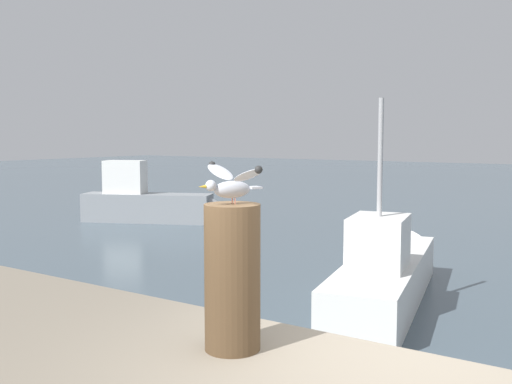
% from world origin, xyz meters
% --- Properties ---
extents(mooring_post, '(0.33, 0.33, 0.86)m').
position_xyz_m(mooring_post, '(-0.90, -0.57, 2.02)').
color(mooring_post, '#4C3823').
rests_on(mooring_post, harbor_quay).
extents(seagull, '(0.60, 0.40, 0.24)m').
position_xyz_m(seagull, '(-0.90, -0.58, 2.58)').
color(seagull, tan).
rests_on(seagull, mooring_post).
extents(boat_grey, '(4.89, 2.85, 2.03)m').
position_xyz_m(boat_grey, '(-12.49, 10.89, 0.66)').
color(boat_grey, gray).
rests_on(boat_grey, ground_plane).
extents(boat_white, '(2.23, 5.91, 3.51)m').
position_xyz_m(boat_white, '(-2.58, 6.45, 0.50)').
color(boat_white, silver).
rests_on(boat_white, ground_plane).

